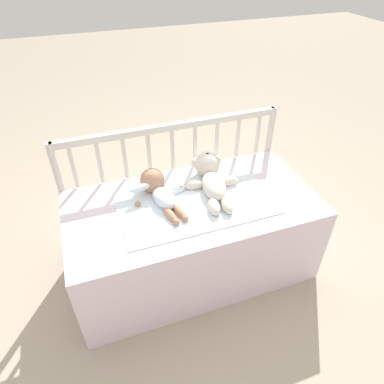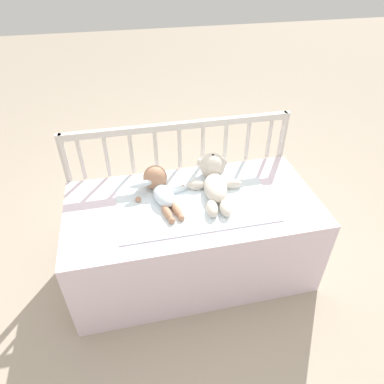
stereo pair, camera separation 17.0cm
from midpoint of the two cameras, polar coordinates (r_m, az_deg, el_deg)
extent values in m
plane|color=tan|center=(2.07, 2.48, -12.28)|extent=(12.00, 12.00, 0.00)
cube|color=silver|center=(1.89, 2.68, -7.58)|extent=(1.28, 0.63, 0.48)
cylinder|color=beige|center=(2.03, -16.90, -0.45)|extent=(0.04, 0.04, 0.76)
cylinder|color=beige|center=(2.25, 16.10, 3.72)|extent=(0.04, 0.04, 0.76)
cube|color=beige|center=(1.86, 0.48, 10.92)|extent=(1.24, 0.03, 0.04)
cylinder|color=beige|center=(1.90, -15.58, 5.19)|extent=(0.02, 0.02, 0.24)
cylinder|color=beige|center=(1.89, -11.56, 5.75)|extent=(0.02, 0.02, 0.24)
cylinder|color=beige|center=(1.90, -7.52, 6.27)|extent=(0.02, 0.02, 0.24)
cylinder|color=beige|center=(1.91, -3.50, 6.76)|extent=(0.02, 0.02, 0.24)
cylinder|color=beige|center=(1.93, 0.46, 7.21)|extent=(0.02, 0.02, 0.24)
cylinder|color=beige|center=(1.96, 4.32, 7.61)|extent=(0.02, 0.02, 0.24)
cylinder|color=beige|center=(2.00, 8.05, 7.97)|extent=(0.02, 0.02, 0.24)
cylinder|color=beige|center=(2.04, 11.64, 8.29)|extent=(0.02, 0.02, 0.24)
cylinder|color=beige|center=(2.10, 15.05, 8.55)|extent=(0.02, 0.02, 0.24)
cube|color=white|center=(1.76, 2.96, -1.08)|extent=(0.78, 0.52, 0.01)
ellipsoid|color=silver|center=(1.77, 6.71, 0.64)|extent=(0.15, 0.24, 0.09)
sphere|color=silver|center=(1.88, 6.01, 4.29)|extent=(0.14, 0.14, 0.14)
sphere|color=beige|center=(1.86, 6.09, 5.29)|extent=(0.06, 0.06, 0.06)
sphere|color=black|center=(1.85, 6.14, 5.93)|extent=(0.02, 0.02, 0.02)
sphere|color=silver|center=(1.89, 4.22, 4.75)|extent=(0.06, 0.06, 0.06)
sphere|color=silver|center=(1.91, 7.60, 4.83)|extent=(0.06, 0.06, 0.06)
ellipsoid|color=silver|center=(1.80, 3.46, 1.03)|extent=(0.11, 0.07, 0.05)
ellipsoid|color=silver|center=(1.83, 9.36, 1.22)|extent=(0.11, 0.07, 0.05)
ellipsoid|color=silver|center=(1.66, 6.31, -2.89)|extent=(0.07, 0.12, 0.06)
ellipsoid|color=silver|center=(1.67, 8.53, -2.79)|extent=(0.07, 0.12, 0.06)
ellipsoid|color=white|center=(1.71, -1.87, -0.75)|extent=(0.13, 0.19, 0.07)
sphere|color=tan|center=(1.80, -3.48, 2.33)|extent=(0.13, 0.13, 0.13)
ellipsoid|color=white|center=(1.74, -5.64, 1.20)|extent=(0.13, 0.06, 0.04)
ellipsoid|color=white|center=(1.78, 0.18, 0.24)|extent=(0.13, 0.06, 0.04)
sphere|color=tan|center=(1.73, -6.20, -1.35)|extent=(0.03, 0.03, 0.03)
sphere|color=tan|center=(1.80, 1.17, 0.64)|extent=(0.03, 0.03, 0.03)
ellipsoid|color=tan|center=(1.64, -1.22, -3.55)|extent=(0.06, 0.13, 0.04)
ellipsoid|color=tan|center=(1.66, 0.33, -3.10)|extent=(0.06, 0.13, 0.04)
sphere|color=tan|center=(1.60, -0.36, -4.93)|extent=(0.03, 0.03, 0.03)
sphere|color=tan|center=(1.62, 1.23, -4.45)|extent=(0.03, 0.03, 0.03)
camera|label=1|loc=(0.09, -87.14, 2.22)|focal=32.00mm
camera|label=2|loc=(0.09, 92.86, -2.22)|focal=32.00mm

